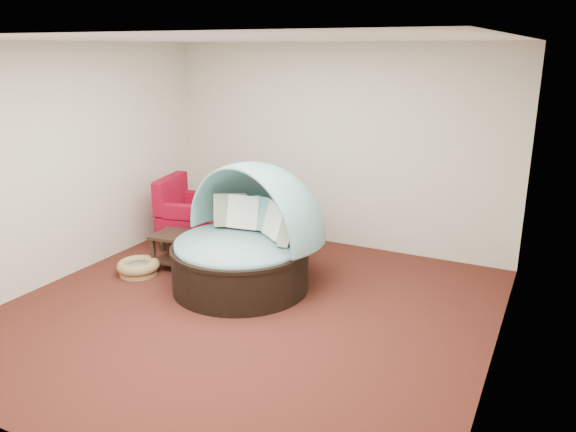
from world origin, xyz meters
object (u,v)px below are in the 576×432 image
at_px(canopy_daybed, 246,231).
at_px(pet_basket, 138,267).
at_px(red_armchair, 190,214).
at_px(side_table, 174,246).

distance_m(canopy_daybed, pet_basket, 1.54).
height_order(pet_basket, red_armchair, red_armchair).
bearing_deg(pet_basket, side_table, 55.87).
xyz_separation_m(red_armchair, side_table, (0.34, -0.81, -0.16)).
bearing_deg(red_armchair, side_table, -78.67).
relative_size(canopy_daybed, side_table, 3.80).
height_order(canopy_daybed, red_armchair, canopy_daybed).
relative_size(pet_basket, side_table, 1.30).
height_order(canopy_daybed, side_table, canopy_daybed).
xyz_separation_m(pet_basket, side_table, (0.27, 0.39, 0.20)).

